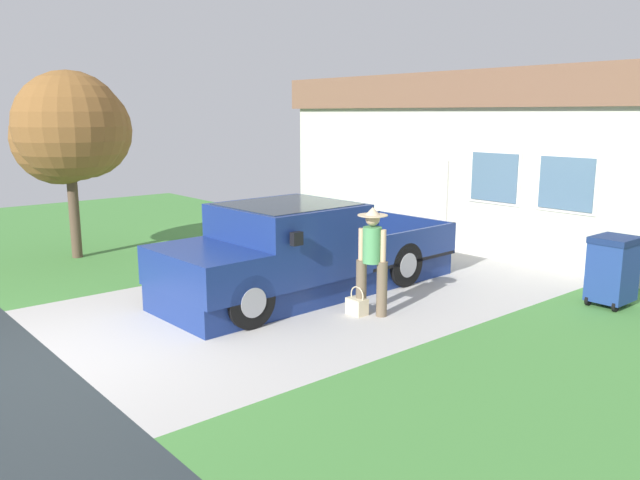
{
  "coord_description": "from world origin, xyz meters",
  "views": [
    {
      "loc": [
        7.88,
        -2.39,
        3.06
      ],
      "look_at": [
        0.43,
        3.94,
        1.1
      ],
      "focal_mm": 35.6,
      "sensor_mm": 36.0,
      "label": 1
    }
  ],
  "objects_px": {
    "front_yard_tree": "(71,131)",
    "wheeled_trash_bin": "(613,269)",
    "house_with_garage": "(521,155)",
    "handbag": "(357,305)",
    "pickup_truck": "(293,255)",
    "person_with_hat": "(372,257)"
  },
  "relations": [
    {
      "from": "pickup_truck",
      "to": "house_with_garage",
      "type": "relative_size",
      "value": 0.53
    },
    {
      "from": "person_with_hat",
      "to": "handbag",
      "type": "distance_m",
      "value": 0.8
    },
    {
      "from": "pickup_truck",
      "to": "wheeled_trash_bin",
      "type": "bearing_deg",
      "value": -138.6
    },
    {
      "from": "pickup_truck",
      "to": "handbag",
      "type": "height_order",
      "value": "pickup_truck"
    },
    {
      "from": "handbag",
      "to": "front_yard_tree",
      "type": "distance_m",
      "value": 7.37
    },
    {
      "from": "front_yard_tree",
      "to": "wheeled_trash_bin",
      "type": "height_order",
      "value": "front_yard_tree"
    },
    {
      "from": "person_with_hat",
      "to": "house_with_garage",
      "type": "relative_size",
      "value": 0.16
    },
    {
      "from": "house_with_garage",
      "to": "front_yard_tree",
      "type": "relative_size",
      "value": 2.67
    },
    {
      "from": "pickup_truck",
      "to": "front_yard_tree",
      "type": "relative_size",
      "value": 1.43
    },
    {
      "from": "pickup_truck",
      "to": "front_yard_tree",
      "type": "height_order",
      "value": "front_yard_tree"
    },
    {
      "from": "handbag",
      "to": "wheeled_trash_bin",
      "type": "bearing_deg",
      "value": 56.3
    },
    {
      "from": "house_with_garage",
      "to": "wheeled_trash_bin",
      "type": "distance_m",
      "value": 6.78
    },
    {
      "from": "house_with_garage",
      "to": "front_yard_tree",
      "type": "height_order",
      "value": "house_with_garage"
    },
    {
      "from": "pickup_truck",
      "to": "handbag",
      "type": "distance_m",
      "value": 1.59
    },
    {
      "from": "person_with_hat",
      "to": "wheeled_trash_bin",
      "type": "xyz_separation_m",
      "value": [
        2.15,
        3.3,
        -0.3
      ]
    },
    {
      "from": "pickup_truck",
      "to": "handbag",
      "type": "bearing_deg",
      "value": -178.23
    },
    {
      "from": "house_with_garage",
      "to": "person_with_hat",
      "type": "bearing_deg",
      "value": -72.1
    },
    {
      "from": "pickup_truck",
      "to": "handbag",
      "type": "relative_size",
      "value": 12.42
    },
    {
      "from": "pickup_truck",
      "to": "front_yard_tree",
      "type": "xyz_separation_m",
      "value": [
        -5.18,
        -1.75,
        1.98
      ]
    },
    {
      "from": "handbag",
      "to": "front_yard_tree",
      "type": "height_order",
      "value": "front_yard_tree"
    },
    {
      "from": "front_yard_tree",
      "to": "pickup_truck",
      "type": "bearing_deg",
      "value": 18.67
    },
    {
      "from": "pickup_truck",
      "to": "house_with_garage",
      "type": "bearing_deg",
      "value": -85.2
    }
  ]
}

